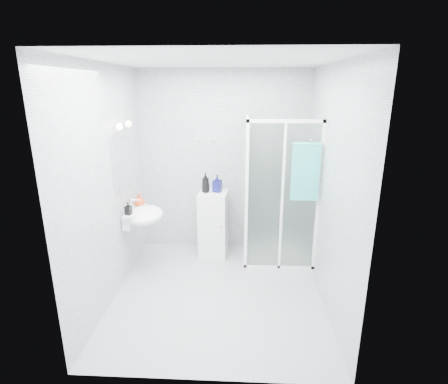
# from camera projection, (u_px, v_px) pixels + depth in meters

# --- Properties ---
(room) EXTENTS (2.40, 2.60, 2.60)m
(room) POSITION_uv_depth(u_px,v_px,m) (218.00, 188.00, 3.78)
(room) COLOR silver
(room) RESTS_ON ground
(shower_enclosure) EXTENTS (0.90, 0.95, 2.00)m
(shower_enclosure) POSITION_uv_depth(u_px,v_px,m) (271.00, 233.00, 4.73)
(shower_enclosure) COLOR white
(shower_enclosure) RESTS_ON ground
(wall_basin) EXTENTS (0.46, 0.56, 0.35)m
(wall_basin) POSITION_uv_depth(u_px,v_px,m) (143.00, 215.00, 4.41)
(wall_basin) COLOR white
(wall_basin) RESTS_ON ground
(mirror) EXTENTS (0.02, 0.60, 0.70)m
(mirror) POSITION_uv_depth(u_px,v_px,m) (122.00, 160.00, 4.21)
(mirror) COLOR white
(mirror) RESTS_ON room
(vanity_lights) EXTENTS (0.10, 0.40, 0.08)m
(vanity_lights) POSITION_uv_depth(u_px,v_px,m) (124.00, 125.00, 4.09)
(vanity_lights) COLOR silver
(vanity_lights) RESTS_ON room
(wall_hooks) EXTENTS (0.23, 0.06, 0.03)m
(wall_hooks) POSITION_uv_depth(u_px,v_px,m) (206.00, 141.00, 4.90)
(wall_hooks) COLOR silver
(wall_hooks) RESTS_ON room
(storage_cabinet) EXTENTS (0.42, 0.43, 0.94)m
(storage_cabinet) POSITION_uv_depth(u_px,v_px,m) (213.00, 224.00, 4.99)
(storage_cabinet) COLOR white
(storage_cabinet) RESTS_ON ground
(hand_towel) EXTENTS (0.32, 0.05, 0.69)m
(hand_towel) POSITION_uv_depth(u_px,v_px,m) (306.00, 171.00, 4.05)
(hand_towel) COLOR #30B5AC
(hand_towel) RESTS_ON shower_enclosure
(shampoo_bottle_a) EXTENTS (0.11, 0.11, 0.28)m
(shampoo_bottle_a) POSITION_uv_depth(u_px,v_px,m) (206.00, 183.00, 4.82)
(shampoo_bottle_a) COLOR black
(shampoo_bottle_a) RESTS_ON storage_cabinet
(shampoo_bottle_b) EXTENTS (0.14, 0.14, 0.24)m
(shampoo_bottle_b) POSITION_uv_depth(u_px,v_px,m) (217.00, 183.00, 4.85)
(shampoo_bottle_b) COLOR #0E1056
(shampoo_bottle_b) RESTS_ON storage_cabinet
(soap_dispenser_orange) EXTENTS (0.17, 0.17, 0.18)m
(soap_dispenser_orange) POSITION_uv_depth(u_px,v_px,m) (139.00, 200.00, 4.50)
(soap_dispenser_orange) COLOR red
(soap_dispenser_orange) RESTS_ON wall_basin
(soap_dispenser_black) EXTENTS (0.09, 0.09, 0.16)m
(soap_dispenser_black) POSITION_uv_depth(u_px,v_px,m) (128.00, 208.00, 4.22)
(soap_dispenser_black) COLOR black
(soap_dispenser_black) RESTS_ON wall_basin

